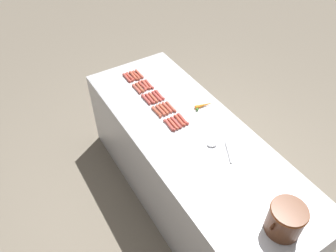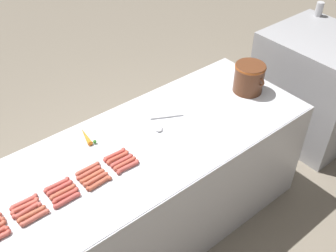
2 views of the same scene
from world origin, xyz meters
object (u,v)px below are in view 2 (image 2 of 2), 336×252
Objects in this scene: hot_dog_2 at (57,185)px; hot_dog_7 at (60,188)px; hot_dog_3 at (88,169)px; hot_dog_4 at (114,155)px; hot_dog_18 at (96,179)px; soda_can at (319,9)px; hot_dog_6 at (25,206)px; hot_dog_13 at (92,176)px; back_cabinet at (314,87)px; hot_dog_17 at (66,196)px; hot_dog_19 at (125,164)px; carrot at (86,136)px; hot_dog_9 at (118,157)px; hot_dog_11 at (27,211)px; hot_dog_12 at (63,192)px; hot_dog_21 at (35,218)px; serving_spoon at (162,124)px; hot_dog_16 at (32,214)px; hot_dog_14 at (122,161)px; hot_dog_22 at (67,200)px; hot_dog_1 at (24,202)px; hot_dog_24 at (128,167)px; hot_dog_8 at (89,173)px; bean_pot at (249,77)px; hot_dog_23 at (99,183)px.

hot_dog_2 is 1.00× the size of hot_dog_7.
hot_dog_4 is (-0.00, 0.18, 0.00)m from hot_dog_3.
hot_dog_18 is 1.25× the size of soda_can.
hot_dog_13 is at bearing 84.75° from hot_dog_6.
back_cabinet is at bearing 90.70° from hot_dog_13.
hot_dog_19 is (-0.00, 0.38, 0.00)m from hot_dog_17.
hot_dog_13 is (0.04, 0.18, 0.00)m from hot_dog_7.
hot_dog_13 is at bearing -24.27° from carrot.
hot_dog_9 is at bearing -176.95° from hot_dog_19.
hot_dog_12 is at bearing 89.28° from hot_dog_11.
hot_dog_21 is 1.25× the size of soda_can.
serving_spoon is 1.41× the size of carrot.
hot_dog_3 is at bearing 104.68° from hot_dog_16.
hot_dog_14 is 0.39m from hot_dog_22.
soda_can is (-0.34, 2.92, 0.17)m from hot_dog_11.
hot_dog_6 is at bearing -86.68° from hot_dog_4.
hot_dog_3 is at bearing -91.00° from back_cabinet.
hot_dog_6 is at bearing -13.14° from hot_dog_1.
hot_dog_4 is 0.37m from hot_dog_7.
hot_dog_1 is 0.13m from hot_dog_21.
hot_dog_2 is 0.39m from hot_dog_19.
hot_dog_21 is (0.03, -0.56, 0.00)m from hot_dog_19.
hot_dog_3 and hot_dog_19 have the same top height.
hot_dog_12 is at bearing -99.67° from hot_dog_24.
hot_dog_9 is 1.00× the size of hot_dog_13.
hot_dog_8 is at bearing 110.35° from hot_dog_17.
hot_dog_12 is 0.07m from hot_dog_22.
hot_dog_8 is at bearing -176.96° from hot_dog_18.
hot_dog_4 and hot_dog_13 have the same top height.
soda_can is (-0.34, 2.55, 0.17)m from hot_dog_13.
hot_dog_12 is 1.00× the size of hot_dog_17.
carrot is (-0.28, -0.05, 0.00)m from hot_dog_9.
serving_spoon is (-0.05, 0.76, -0.01)m from hot_dog_2.
hot_dog_19 is 0.03m from hot_dog_24.
hot_dog_17 is at bearing -62.43° from hot_dog_3.
soda_can is at bearing 90.55° from carrot.
bean_pot is at bearing 83.93° from serving_spoon.
hot_dog_1 is at bearing 171.88° from hot_dog_11.
hot_dog_14 is 1.25× the size of soda_can.
hot_dog_23 is (0.07, -0.19, 0.00)m from hot_dog_14.
hot_dog_7 is at bearing -89.95° from hot_dog_9.
serving_spoon is at bearing 93.94° from hot_dog_2.
hot_dog_18 and hot_dog_19 have the same top height.
hot_dog_22 is at bearing -56.28° from hot_dog_3.
back_cabinet is at bearing 91.32° from hot_dog_16.
back_cabinet reaches higher than hot_dog_24.
hot_dog_16 is 0.61× the size of serving_spoon.
bean_pot reaches higher than hot_dog_22.
hot_dog_6 and hot_dog_22 have the same top height.
soda_can is at bearing 96.55° from hot_dog_4.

